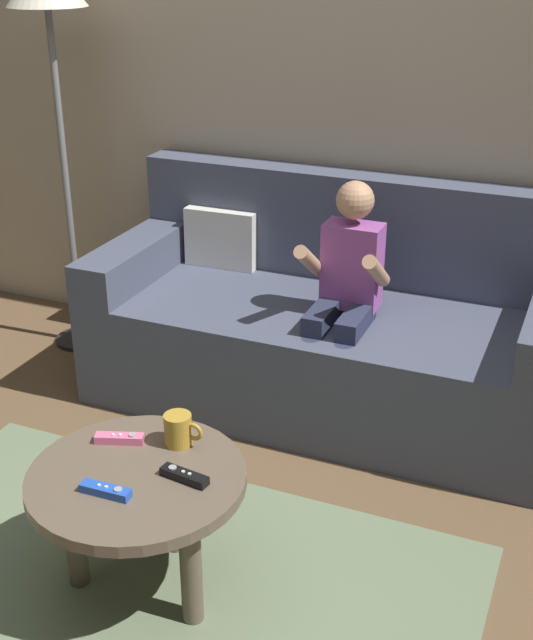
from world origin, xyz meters
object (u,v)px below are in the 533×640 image
at_px(couch, 331,329).
at_px(coffee_mug, 179,430).
at_px(game_remote_pink_near_edge, 120,438).
at_px(floor_lamp, 48,13).
at_px(person_seated_on_couch, 344,293).
at_px(game_remote_blue_far_corner, 106,491).
at_px(coffee_table, 139,492).
at_px(game_remote_black_center, 184,476).

height_order(couch, coffee_mug, couch).
xyz_separation_m(game_remote_pink_near_edge, floor_lamp, (-0.97, 1.18, 1.03)).
relative_size(game_remote_pink_near_edge, coffee_mug, 1.22).
relative_size(person_seated_on_couch, game_remote_pink_near_edge, 6.51).
height_order(game_remote_blue_far_corner, coffee_mug, coffee_mug).
bearing_deg(person_seated_on_couch, couch, 120.16).
distance_m(coffee_table, coffee_mug, 0.21).
bearing_deg(person_seated_on_couch, game_remote_blue_far_corner, -102.12).
distance_m(game_remote_black_center, game_remote_blue_far_corner, 0.21).
bearing_deg(person_seated_on_couch, coffee_table, -102.17).
height_order(coffee_table, game_remote_blue_far_corner, game_remote_blue_far_corner).
distance_m(couch, game_remote_pink_near_edge, 1.18).
bearing_deg(game_remote_blue_far_corner, coffee_mug, 77.24).
relative_size(game_remote_blue_far_corner, floor_lamp, 0.08).
height_order(game_remote_pink_near_edge, game_remote_blue_far_corner, same).
xyz_separation_m(game_remote_pink_near_edge, coffee_mug, (0.16, 0.06, 0.04)).
bearing_deg(game_remote_black_center, game_remote_pink_near_edge, 160.71).
relative_size(couch, game_remote_black_center, 12.79).
height_order(couch, coffee_table, couch).
bearing_deg(coffee_table, floor_lamp, 130.33).
height_order(couch, game_remote_black_center, couch).
xyz_separation_m(coffee_table, game_remote_pink_near_edge, (-0.12, 0.11, 0.08)).
xyz_separation_m(coffee_table, game_remote_black_center, (0.13, 0.02, 0.08)).
bearing_deg(couch, game_remote_blue_far_corner, -96.38).
distance_m(couch, game_remote_black_center, 1.24).
distance_m(couch, floor_lamp, 1.67).
distance_m(game_remote_pink_near_edge, game_remote_blue_far_corner, 0.25).
bearing_deg(coffee_table, game_remote_blue_far_corner, -101.68).
bearing_deg(game_remote_black_center, game_remote_blue_far_corner, -139.20).
relative_size(game_remote_pink_near_edge, game_remote_black_center, 1.00).
bearing_deg(coffee_mug, person_seated_on_couch, 78.07).
distance_m(person_seated_on_couch, game_remote_pink_near_edge, 1.04).
bearing_deg(coffee_mug, game_remote_black_center, -57.67).
xyz_separation_m(couch, coffee_mug, (-0.09, -1.09, 0.14)).
distance_m(couch, coffee_table, 1.27).
bearing_deg(game_remote_black_center, floor_lamp, 134.05).
distance_m(game_remote_black_center, coffee_mug, 0.18).
height_order(couch, floor_lamp, floor_lamp).
height_order(game_remote_pink_near_edge, coffee_mug, coffee_mug).
relative_size(couch, person_seated_on_couch, 1.96).
relative_size(coffee_table, game_remote_black_center, 4.19).
bearing_deg(coffee_mug, couch, 85.32).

